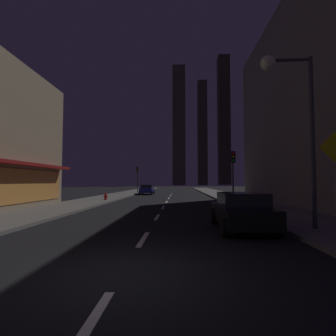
{
  "coord_description": "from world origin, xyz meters",
  "views": [
    {
      "loc": [
        1.17,
        -5.32,
        1.87
      ],
      "look_at": [
        0.0,
        21.91,
        3.32
      ],
      "focal_mm": 27.68,
      "sensor_mm": 36.0,
      "label": 1
    }
  ],
  "objects_px": {
    "fire_hydrant_far_left": "(106,197)",
    "traffic_light_near_right": "(233,165)",
    "traffic_light_far_left": "(137,173)",
    "pedestrian_crossing_sign": "(336,177)",
    "car_parked_far": "(147,189)",
    "car_parked_near": "(241,211)",
    "street_lamp_right": "(289,98)"
  },
  "relations": [
    {
      "from": "car_parked_near",
      "to": "traffic_light_far_left",
      "type": "xyz_separation_m",
      "value": [
        -9.1,
        30.86,
        2.45
      ]
    },
    {
      "from": "fire_hydrant_far_left",
      "to": "pedestrian_crossing_sign",
      "type": "distance_m",
      "value": 20.74
    },
    {
      "from": "car_parked_far",
      "to": "car_parked_near",
      "type": "bearing_deg",
      "value": -75.57
    },
    {
      "from": "traffic_light_far_left",
      "to": "pedestrian_crossing_sign",
      "type": "distance_m",
      "value": 35.47
    },
    {
      "from": "traffic_light_near_right",
      "to": "car_parked_near",
      "type": "bearing_deg",
      "value": -100.19
    },
    {
      "from": "fire_hydrant_far_left",
      "to": "street_lamp_right",
      "type": "xyz_separation_m",
      "value": [
        11.28,
        -14.78,
        4.61
      ]
    },
    {
      "from": "fire_hydrant_far_left",
      "to": "traffic_light_near_right",
      "type": "bearing_deg",
      "value": -18.47
    },
    {
      "from": "fire_hydrant_far_left",
      "to": "street_lamp_right",
      "type": "distance_m",
      "value": 19.16
    },
    {
      "from": "car_parked_near",
      "to": "traffic_light_far_left",
      "type": "bearing_deg",
      "value": 106.43
    },
    {
      "from": "traffic_light_near_right",
      "to": "car_parked_far",
      "type": "bearing_deg",
      "value": 117.59
    },
    {
      "from": "traffic_light_near_right",
      "to": "pedestrian_crossing_sign",
      "type": "distance_m",
      "value": 13.43
    },
    {
      "from": "car_parked_near",
      "to": "pedestrian_crossing_sign",
      "type": "height_order",
      "value": "pedestrian_crossing_sign"
    },
    {
      "from": "street_lamp_right",
      "to": "traffic_light_far_left",
      "type": "bearing_deg",
      "value": 109.19
    },
    {
      "from": "traffic_light_far_left",
      "to": "traffic_light_near_right",
      "type": "bearing_deg",
      "value": -61.54
    },
    {
      "from": "fire_hydrant_far_left",
      "to": "street_lamp_right",
      "type": "bearing_deg",
      "value": -52.65
    },
    {
      "from": "traffic_light_near_right",
      "to": "street_lamp_right",
      "type": "distance_m",
      "value": 11.13
    },
    {
      "from": "fire_hydrant_far_left",
      "to": "pedestrian_crossing_sign",
      "type": "bearing_deg",
      "value": -56.21
    },
    {
      "from": "traffic_light_far_left",
      "to": "pedestrian_crossing_sign",
      "type": "xyz_separation_m",
      "value": [
        11.1,
        -33.67,
        -1.18
      ]
    },
    {
      "from": "street_lamp_right",
      "to": "pedestrian_crossing_sign",
      "type": "bearing_deg",
      "value": -84.77
    },
    {
      "from": "traffic_light_near_right",
      "to": "traffic_light_far_left",
      "type": "bearing_deg",
      "value": 118.46
    },
    {
      "from": "car_parked_far",
      "to": "pedestrian_crossing_sign",
      "type": "distance_m",
      "value": 32.16
    },
    {
      "from": "car_parked_far",
      "to": "street_lamp_right",
      "type": "bearing_deg",
      "value": -72.45
    },
    {
      "from": "car_parked_far",
      "to": "pedestrian_crossing_sign",
      "type": "relative_size",
      "value": 1.34
    },
    {
      "from": "car_parked_far",
      "to": "fire_hydrant_far_left",
      "type": "relative_size",
      "value": 6.48
    },
    {
      "from": "car_parked_far",
      "to": "traffic_light_near_right",
      "type": "distance_m",
      "value": 19.8
    },
    {
      "from": "car_parked_near",
      "to": "traffic_light_far_left",
      "type": "relative_size",
      "value": 1.01
    },
    {
      "from": "street_lamp_right",
      "to": "pedestrian_crossing_sign",
      "type": "xyz_separation_m",
      "value": [
        0.22,
        -2.4,
        -3.05
      ]
    },
    {
      "from": "street_lamp_right",
      "to": "traffic_light_near_right",
      "type": "bearing_deg",
      "value": 89.37
    },
    {
      "from": "fire_hydrant_far_left",
      "to": "car_parked_far",
      "type": "bearing_deg",
      "value": 80.41
    },
    {
      "from": "traffic_light_near_right",
      "to": "traffic_light_far_left",
      "type": "height_order",
      "value": "same"
    },
    {
      "from": "car_parked_near",
      "to": "fire_hydrant_far_left",
      "type": "relative_size",
      "value": 6.48
    },
    {
      "from": "car_parked_far",
      "to": "pedestrian_crossing_sign",
      "type": "height_order",
      "value": "pedestrian_crossing_sign"
    }
  ]
}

